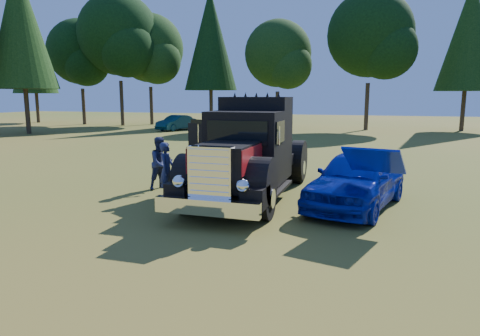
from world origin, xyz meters
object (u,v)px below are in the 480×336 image
diamond_t_truck (248,156)px  hotrod_coupe (357,178)px  spectator_far (161,163)px  distant_teal_car (176,123)px  spectator_near (167,170)px

diamond_t_truck → hotrod_coupe: size_ratio=1.44×
hotrod_coupe → spectator_far: hotrod_coupe is taller
spectator_far → distant_teal_car: (-10.18, 22.13, -0.20)m
hotrod_coupe → spectator_near: hotrod_coupe is taller
hotrod_coupe → diamond_t_truck: bearing=178.2°
hotrod_coupe → spectator_far: (-6.23, 0.47, 0.06)m
diamond_t_truck → distant_teal_car: (-13.26, 22.51, -0.62)m
spectator_near → spectator_far: bearing=29.4°
spectator_near → spectator_far: (-0.70, 0.96, 0.03)m
distant_teal_car → spectator_far: bearing=-50.6°
spectator_far → distant_teal_car: bearing=54.5°
spectator_far → spectator_near: bearing=-114.2°
spectator_near → spectator_far: 1.18m
diamond_t_truck → spectator_near: 2.49m
spectator_far → distant_teal_car: size_ratio=0.43×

